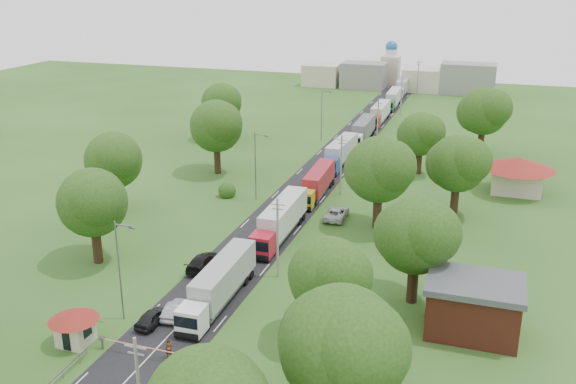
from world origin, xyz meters
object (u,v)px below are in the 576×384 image
at_px(car_lane_mid, 176,310).
at_px(pedestrian_near, 169,350).
at_px(car_lane_front, 152,317).
at_px(info_sign, 359,151).
at_px(guard_booth, 74,322).
at_px(boom_barrier, 133,346).
at_px(truck_0, 220,283).

xyz_separation_m(car_lane_mid, pedestrian_near, (2.78, -6.50, 0.13)).
bearing_deg(pedestrian_near, car_lane_front, 110.80).
bearing_deg(car_lane_mid, info_sign, -102.42).
height_order(guard_booth, pedestrian_near, guard_booth).
bearing_deg(car_lane_front, boom_barrier, 103.71).
bearing_deg(pedestrian_near, car_lane_mid, 91.27).
bearing_deg(truck_0, pedestrian_near, -91.01).
xyz_separation_m(car_lane_front, pedestrian_near, (4.15, -4.50, 0.11)).
bearing_deg(info_sign, guard_booth, -101.68).
distance_m(info_sign, car_lane_front, 55.57).
bearing_deg(car_lane_front, truck_0, -124.57).
height_order(boom_barrier, truck_0, truck_0).
height_order(guard_booth, info_sign, info_sign).
xyz_separation_m(boom_barrier, guard_booth, (-5.84, -0.00, 1.27)).
relative_size(info_sign, truck_0, 0.28).
bearing_deg(info_sign, boom_barrier, -96.24).
height_order(guard_booth, truck_0, truck_0).
bearing_deg(car_lane_front, info_sign, -95.58).
height_order(guard_booth, car_lane_mid, guard_booth).
distance_m(boom_barrier, pedestrian_near, 3.18).
xyz_separation_m(boom_barrier, info_sign, (6.56, 60.00, 2.11)).
bearing_deg(info_sign, car_lane_front, -97.84).
xyz_separation_m(car_lane_front, car_lane_mid, (1.37, 2.00, -0.02)).
bearing_deg(truck_0, car_lane_mid, -128.05).
relative_size(boom_barrier, guard_booth, 2.10).
bearing_deg(guard_booth, truck_0, 49.66).
bearing_deg(pedestrian_near, info_sign, 64.82).
distance_m(guard_booth, truck_0, 14.15).
xyz_separation_m(boom_barrier, car_lane_mid, (0.36, 7.00, -0.19)).
bearing_deg(car_lane_front, guard_booth, 48.26).
height_order(info_sign, car_lane_front, info_sign).
bearing_deg(car_lane_mid, guard_booth, 42.73).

